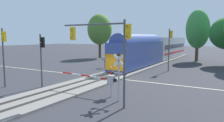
% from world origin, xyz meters
% --- Properties ---
extents(ground_plane, '(220.00, 220.00, 0.00)m').
position_xyz_m(ground_plane, '(0.00, 0.00, 0.00)').
color(ground_plane, '#333338').
extents(road_centre_stripe, '(44.00, 0.20, 0.01)m').
position_xyz_m(road_centre_stripe, '(0.00, 0.00, 0.00)').
color(road_centre_stripe, beige).
rests_on(road_centre_stripe, ground).
extents(railway_track, '(4.40, 80.00, 0.32)m').
position_xyz_m(railway_track, '(0.00, 0.00, 0.10)').
color(railway_track, gray).
rests_on(railway_track, ground).
extents(commuter_train, '(3.04, 37.82, 5.16)m').
position_xyz_m(commuter_train, '(0.00, 19.48, 2.78)').
color(commuter_train, '#384C93').
rests_on(commuter_train, railway_track).
extents(crossing_gate_near, '(5.80, 0.40, 1.80)m').
position_xyz_m(crossing_gate_near, '(4.03, -6.99, 1.41)').
color(crossing_gate_near, '#B7B7BC').
rests_on(crossing_gate_near, ground).
extents(crossing_signal_mast, '(1.36, 0.44, 3.74)m').
position_xyz_m(crossing_signal_mast, '(5.79, -7.81, 2.29)').
color(crossing_signal_mast, '#B2B2B7').
rests_on(crossing_signal_mast, ground).
extents(crossing_gate_far, '(6.50, 0.40, 1.81)m').
position_xyz_m(crossing_gate_far, '(-3.86, 6.99, 1.43)').
color(crossing_gate_far, '#B7B7BC').
rests_on(crossing_gate_far, ground).
extents(traffic_signal_near_left, '(0.53, 0.38, 5.78)m').
position_xyz_m(traffic_signal_near_left, '(-6.06, -9.26, 3.87)').
color(traffic_signal_near_left, '#4C4C51').
rests_on(traffic_signal_near_left, ground).
extents(traffic_signal_far_side, '(0.53, 0.38, 6.18)m').
position_xyz_m(traffic_signal_far_side, '(5.31, 8.88, 4.12)').
color(traffic_signal_far_side, '#4C4C51').
rests_on(traffic_signal_far_side, ground).
extents(traffic_signal_median, '(0.53, 0.38, 5.23)m').
position_xyz_m(traffic_signal_median, '(-2.89, -7.42, 3.51)').
color(traffic_signal_median, '#4C4C51').
rests_on(traffic_signal_median, ground).
extents(traffic_signal_near_right, '(5.70, 0.38, 6.08)m').
position_xyz_m(traffic_signal_near_right, '(5.35, -9.01, 4.63)').
color(traffic_signal_near_right, '#4C4C51').
rests_on(traffic_signal_near_right, ground).
extents(pine_left_background, '(5.91, 5.91, 10.55)m').
position_xyz_m(pine_left_background, '(-14.91, 21.36, 6.84)').
color(pine_left_background, '#4C3828').
rests_on(pine_left_background, ground).
extents(elm_centre_background, '(4.72, 4.72, 10.63)m').
position_xyz_m(elm_centre_background, '(6.80, 24.93, 6.60)').
color(elm_centre_background, '#4C3828').
rests_on(elm_centre_background, ground).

